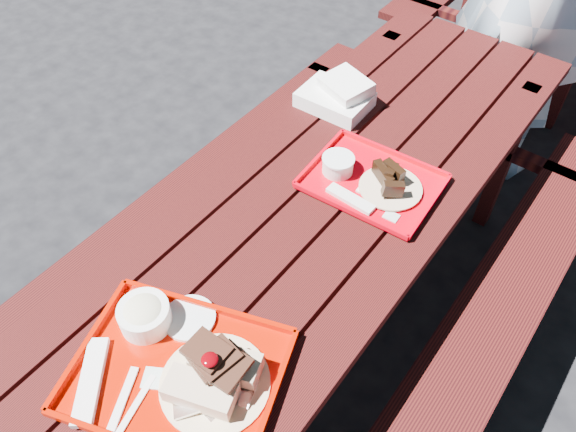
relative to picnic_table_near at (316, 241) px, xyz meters
name	(u,v)px	position (x,y,z in m)	size (l,w,h in m)	color
ground	(310,329)	(0.00, 0.00, -0.56)	(60.00, 60.00, 0.00)	black
picnic_table_near	(316,241)	(0.00, 0.00, 0.00)	(1.41, 2.40, 0.75)	#3C0E0B
near_tray	(180,359)	(0.05, -0.64, 0.23)	(0.58, 0.51, 0.15)	#B41000
far_tray	(370,180)	(0.08, 0.16, 0.21)	(0.42, 0.33, 0.07)	red
white_cloth	(338,96)	(-0.22, 0.43, 0.23)	(0.25, 0.21, 0.10)	white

